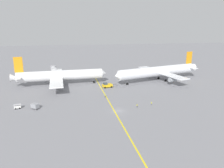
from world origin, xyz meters
TOP-DOWN VIEW (x-y plane):
  - ground_plane at (0.00, 0.00)m, footprint 600.00×600.00m
  - taxiway_stripe at (-1.48, 10.00)m, footprint 2.37×119.99m
  - airliner_at_gate_left at (-23.30, 43.36)m, footprint 51.55×45.18m
  - airliner_being_pushed at (33.74, 42.14)m, footprint 56.40×40.59m
  - pushback_tug at (1.41, 33.78)m, footprint 8.52×3.97m
  - gse_container_dolly_flat at (-31.93, 8.68)m, footprint 3.87×3.73m
  - gse_baggage_cart_near_cluster at (-38.89, 10.19)m, footprint 3.01×2.14m
  - ground_crew_marshaller_foreground at (15.11, 3.72)m, footprint 0.36×0.49m
  - ground_crew_ramp_agent_by_cones at (-2.25, 17.42)m, footprint 0.37×0.45m
  - ground_crew_wing_walker_right at (8.39, 2.10)m, footprint 0.36×0.49m
  - jet_bridge at (-27.57, 68.33)m, footprint 6.89×16.23m

SIDE VIEW (x-z plane):
  - ground_plane at x=0.00m, z-range 0.00..0.00m
  - taxiway_stripe at x=-1.48m, z-range 0.00..0.01m
  - ground_crew_marshaller_foreground at x=15.11m, z-range 0.03..1.57m
  - ground_crew_wing_walker_right at x=8.39m, z-range 0.03..1.69m
  - gse_baggage_cart_near_cluster at x=-38.89m, z-range 0.01..1.72m
  - ground_crew_ramp_agent_by_cones at x=-2.25m, z-range 0.04..1.76m
  - gse_container_dolly_flat at x=-31.93m, z-range 0.10..2.25m
  - pushback_tug at x=1.41m, z-range -0.23..2.74m
  - jet_bridge at x=-27.57m, z-range 1.14..6.99m
  - airliner_at_gate_left at x=-23.30m, z-range -2.76..13.64m
  - airliner_being_pushed at x=33.74m, z-range -2.35..13.95m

